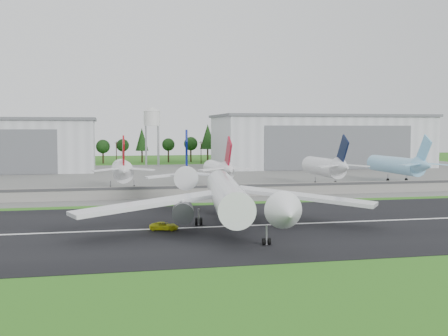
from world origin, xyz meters
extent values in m
plane|color=#2C6B19|center=(0.00, 0.00, 0.00)|extent=(600.00, 600.00, 0.00)
cube|color=black|center=(0.00, 10.00, 0.05)|extent=(320.00, 60.00, 0.10)
cube|color=white|center=(0.00, 10.00, 0.11)|extent=(220.00, 1.00, 0.02)
cube|color=slate|center=(0.00, 120.00, 0.05)|extent=(320.00, 150.00, 0.10)
cube|color=gray|center=(0.00, 55.00, 1.75)|extent=(240.00, 0.50, 3.50)
cube|color=#38383A|center=(0.00, 54.70, 3.00)|extent=(240.00, 0.12, 0.70)
cube|color=silver|center=(75.00, 165.00, 12.00)|extent=(100.00, 45.00, 24.00)
cube|color=#595B60|center=(75.00, 165.00, 24.60)|extent=(102.00, 47.00, 1.20)
cube|color=#595B60|center=(75.00, 142.35, 10.08)|extent=(70.00, 0.30, 19.68)
cylinder|color=#99999E|center=(-8.00, 182.00, 10.00)|extent=(0.50, 0.50, 20.00)
cylinder|color=#99999E|center=(-2.00, 188.00, 10.00)|extent=(0.50, 0.50, 20.00)
cylinder|color=silver|center=(-5.00, 185.00, 23.50)|extent=(8.00, 8.00, 7.00)
cone|color=silver|center=(-5.00, 185.00, 28.20)|extent=(8.40, 8.40, 2.40)
cylinder|color=white|center=(-6.15, 10.00, 6.20)|extent=(12.05, 44.38, 5.80)
cone|color=white|center=(-2.57, -14.74, 6.20)|extent=(6.60, 6.77, 5.80)
cone|color=white|center=(-9.95, 36.23, 7.40)|extent=(6.74, 9.70, 5.51)
cube|color=navy|center=(-9.88, 35.73, 12.70)|extent=(1.86, 9.51, 11.13)
cube|color=white|center=(8.98, 10.17, 5.40)|extent=(25.82, 20.98, 2.65)
cylinder|color=#333338|center=(3.75, 7.90, 3.80)|extent=(4.55, 5.99, 3.80)
cube|color=white|center=(-4.93, 36.45, 7.80)|extent=(9.49, 6.85, 0.98)
cube|color=white|center=(-20.71, 5.87, 5.40)|extent=(28.19, 14.64, 2.65)
cylinder|color=#333338|center=(-15.05, 5.17, 3.80)|extent=(4.55, 5.99, 3.80)
cube|color=white|center=(-14.83, 35.02, 7.80)|extent=(9.41, 4.68, 0.98)
cube|color=#99999E|center=(-5.58, 6.04, 1.70)|extent=(14.20, 31.12, 3.20)
cylinder|color=black|center=(-11.04, 12.32, 0.85)|extent=(0.61, 1.54, 1.50)
imported|color=yellow|center=(-18.04, 8.65, 0.83)|extent=(5.67, 3.54, 1.46)
cylinder|color=white|center=(-23.16, 80.00, 5.88)|extent=(5.77, 24.00, 5.77)
cone|color=white|center=(-23.16, 64.50, 6.88)|extent=(5.48, 7.00, 5.48)
cube|color=maroon|center=(-23.16, 65.00, 11.68)|extent=(0.45, 8.59, 10.02)
cylinder|color=#99999E|center=(-26.66, 78.00, 1.50)|extent=(0.32, 0.32, 3.00)
cylinder|color=#99999E|center=(-19.66, 78.00, 1.50)|extent=(0.32, 0.32, 3.00)
cylinder|color=black|center=(-26.66, 78.00, 0.80)|extent=(0.40, 1.40, 1.40)
cylinder|color=white|center=(6.53, 80.00, 5.56)|extent=(5.12, 24.00, 5.12)
cone|color=white|center=(6.53, 64.50, 6.56)|extent=(4.87, 7.00, 4.87)
cube|color=#A60C24|center=(6.53, 65.00, 11.36)|extent=(0.45, 8.59, 10.02)
cylinder|color=#99999E|center=(3.03, 78.00, 1.50)|extent=(0.32, 0.32, 3.00)
cylinder|color=#99999E|center=(10.03, 78.00, 1.50)|extent=(0.32, 0.32, 3.00)
cylinder|color=black|center=(3.03, 78.00, 0.80)|extent=(0.40, 1.40, 1.40)
cylinder|color=white|center=(41.78, 80.00, 5.99)|extent=(5.98, 24.00, 5.98)
cone|color=white|center=(41.78, 64.50, 6.99)|extent=(5.68, 7.00, 5.68)
cube|color=black|center=(41.78, 65.00, 11.79)|extent=(0.45, 8.59, 10.02)
cylinder|color=#99999E|center=(38.28, 78.00, 1.50)|extent=(0.32, 0.32, 3.00)
cylinder|color=#99999E|center=(45.28, 78.00, 1.50)|extent=(0.32, 0.32, 3.00)
cylinder|color=black|center=(38.28, 78.00, 0.80)|extent=(0.40, 1.40, 1.40)
cylinder|color=#8CCAF2|center=(70.13, 85.00, 5.91)|extent=(5.82, 30.00, 5.82)
cone|color=#8CCAF2|center=(70.13, 66.50, 6.91)|extent=(5.53, 7.00, 5.53)
cube|color=#75C1EF|center=(70.13, 67.00, 11.71)|extent=(0.45, 8.59, 10.02)
cylinder|color=#99999E|center=(66.63, 83.00, 1.50)|extent=(0.32, 0.32, 3.00)
cylinder|color=#99999E|center=(73.63, 83.00, 1.50)|extent=(0.32, 0.32, 3.00)
cylinder|color=black|center=(66.63, 83.00, 0.80)|extent=(0.40, 1.40, 1.40)
camera|label=1|loc=(-28.67, -92.15, 18.45)|focal=45.00mm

